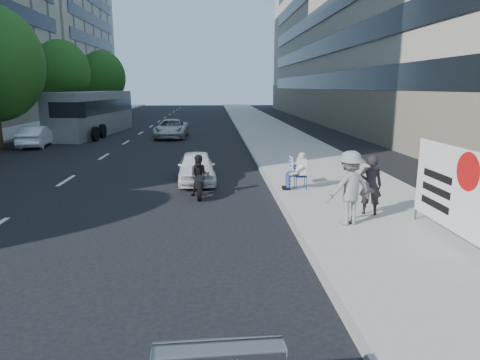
{
  "coord_description": "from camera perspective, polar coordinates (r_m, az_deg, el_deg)",
  "views": [
    {
      "loc": [
        -0.61,
        -9.04,
        3.65
      ],
      "look_at": [
        0.13,
        2.81,
        1.06
      ],
      "focal_mm": 32.0,
      "sensor_mm": 36.0,
      "label": 1
    }
  ],
  "objects": [
    {
      "name": "protest_banner",
      "position": [
        10.93,
        26.1,
        -0.85
      ],
      "size": [
        0.08,
        3.06,
        2.2
      ],
      "color": "#4C4C4C",
      "rests_on": "near_sidewalk"
    },
    {
      "name": "ground",
      "position": [
        9.76,
        0.29,
        -9.65
      ],
      "size": [
        160.0,
        160.0,
        0.0
      ],
      "primitive_type": "plane",
      "color": "black",
      "rests_on": "ground"
    },
    {
      "name": "far_bldg_north",
      "position": [
        77.57,
        -27.32,
        18.67
      ],
      "size": [
        22.0,
        28.0,
        28.0
      ],
      "primitive_type": "cube",
      "color": "tan",
      "rests_on": "ground"
    },
    {
      "name": "tree_far_e",
      "position": [
        54.64,
        -17.88,
        12.91
      ],
      "size": [
        5.4,
        5.4,
        7.89
      ],
      "color": "#382616",
      "rests_on": "ground"
    },
    {
      "name": "pedestrian_woman",
      "position": [
        12.4,
        17.01,
        -0.63
      ],
      "size": [
        0.7,
        0.56,
        1.68
      ],
      "primitive_type": "imported",
      "rotation": [
        0.0,
        0.0,
        2.85
      ],
      "color": "black",
      "rests_on": "near_sidewalk"
    },
    {
      "name": "white_sedan_near",
      "position": [
        16.75,
        -5.84,
        1.73
      ],
      "size": [
        1.6,
        3.56,
        1.19
      ],
      "primitive_type": "imported",
      "rotation": [
        0.0,
        0.0,
        0.06
      ],
      "color": "white",
      "rests_on": "ground"
    },
    {
      "name": "white_sedan_far",
      "position": [
        31.92,
        -9.13,
        6.78
      ],
      "size": [
        2.34,
        4.85,
        1.33
      ],
      "primitive_type": "imported",
      "rotation": [
        0.0,
        0.0,
        -0.03
      ],
      "color": "#BBBBBB",
      "rests_on": "ground"
    },
    {
      "name": "seated_protester",
      "position": [
        14.98,
        7.67,
        1.5
      ],
      "size": [
        0.83,
        1.12,
        1.31
      ],
      "color": "navy",
      "rests_on": "near_sidewalk"
    },
    {
      "name": "jogger",
      "position": [
        11.34,
        14.4,
        -1.03
      ],
      "size": [
        1.4,
        1.04,
        1.92
      ],
      "primitive_type": "imported",
      "rotation": [
        0.0,
        0.0,
        3.43
      ],
      "color": "gray",
      "rests_on": "near_sidewalk"
    },
    {
      "name": "near_sidewalk",
      "position": [
        29.62,
        5.45,
        5.31
      ],
      "size": [
        5.0,
        120.0,
        0.15
      ],
      "primitive_type": "cube",
      "color": "gray",
      "rests_on": "ground"
    },
    {
      "name": "tree_far_d",
      "position": [
        41.19,
        -22.7,
        13.1
      ],
      "size": [
        4.8,
        4.8,
        7.65
      ],
      "color": "#382616",
      "rests_on": "ground"
    },
    {
      "name": "near_building",
      "position": [
        45.1,
        20.73,
        19.64
      ],
      "size": [
        14.0,
        70.0,
        20.0
      ],
      "primitive_type": "cube",
      "color": "#9F9789",
      "rests_on": "ground"
    },
    {
      "name": "bus",
      "position": [
        35.63,
        -18.95,
        8.4
      ],
      "size": [
        3.77,
        12.27,
        3.3
      ],
      "rotation": [
        0.0,
        0.0,
        -0.1
      ],
      "color": "slate",
      "rests_on": "ground"
    },
    {
      "name": "motorcycle",
      "position": [
        14.57,
        -5.38,
        0.31
      ],
      "size": [
        0.7,
        2.04,
        1.42
      ],
      "rotation": [
        0.0,
        0.0,
        -0.02
      ],
      "color": "black",
      "rests_on": "ground"
    },
    {
      "name": "white_sedan_mid",
      "position": [
        29.56,
        -25.54,
        5.27
      ],
      "size": [
        1.79,
        4.05,
        1.29
      ],
      "primitive_type": "imported",
      "rotation": [
        0.0,
        0.0,
        3.25
      ],
      "color": "white",
      "rests_on": "ground"
    }
  ]
}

